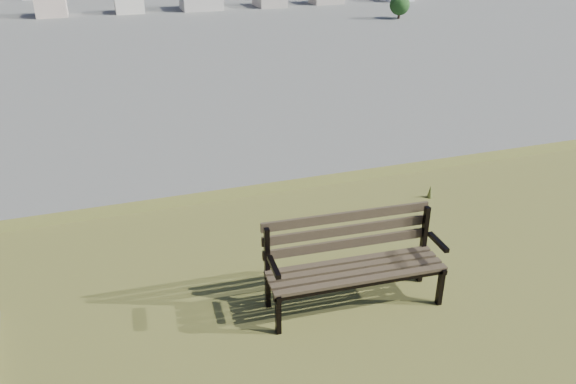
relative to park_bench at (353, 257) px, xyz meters
name	(u,v)px	position (x,y,z in m)	size (l,w,h in m)	color
park_bench	(353,257)	(0.00, 0.00, 0.00)	(1.71, 0.63, 0.88)	#3C3222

